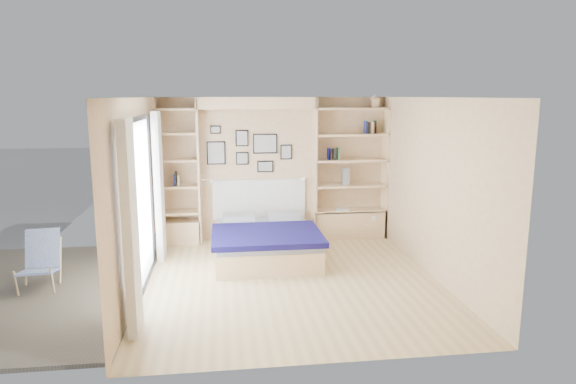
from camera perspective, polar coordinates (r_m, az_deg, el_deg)
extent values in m
plane|color=#CFB779|center=(7.20, 0.32, -9.85)|extent=(4.50, 4.50, 0.00)
plane|color=#D2B085|center=(9.07, -1.61, 2.58)|extent=(4.00, 0.00, 4.00)
plane|color=#D2B085|center=(4.70, 4.09, -5.08)|extent=(4.00, 0.00, 4.00)
plane|color=#D2B085|center=(6.89, -16.39, -0.43)|extent=(0.00, 4.50, 4.50)
plane|color=#D2B085|center=(7.40, 15.86, 0.34)|extent=(0.00, 4.50, 4.50)
plane|color=white|center=(6.74, 0.35, 10.46)|extent=(4.50, 4.50, 0.00)
cube|color=#DEBD88|center=(8.86, -9.89, 2.23)|extent=(0.04, 0.35, 2.50)
cube|color=#DEBD88|center=(9.00, 2.95, 2.51)|extent=(0.04, 0.35, 2.50)
cube|color=#DEBD88|center=(8.78, -3.50, 9.83)|extent=(2.00, 0.35, 0.20)
cube|color=#DEBD88|center=(9.31, 10.73, 2.61)|extent=(0.04, 0.35, 2.50)
cube|color=#DEBD88|center=(8.91, -14.26, 2.11)|extent=(0.04, 0.35, 2.50)
cube|color=#DEBD88|center=(9.33, 6.83, -3.53)|extent=(1.30, 0.35, 0.50)
cube|color=#DEBD88|center=(9.09, -11.89, -4.39)|extent=(0.70, 0.35, 0.40)
cube|color=black|center=(6.77, -16.57, 7.74)|extent=(0.04, 2.08, 0.06)
cube|color=black|center=(7.21, -15.64, -9.99)|extent=(0.04, 2.08, 0.06)
cube|color=black|center=(5.93, -17.50, -3.73)|extent=(0.04, 0.06, 2.20)
cube|color=black|center=(7.90, -15.01, -0.09)|extent=(0.04, 0.06, 2.20)
cube|color=silver|center=(6.91, -16.17, -1.49)|extent=(0.01, 2.00, 2.20)
cube|color=white|center=(5.64, -17.11, -3.92)|extent=(0.10, 0.45, 2.30)
cube|color=white|center=(8.16, -14.15, 0.64)|extent=(0.10, 0.45, 2.30)
cube|color=#DEBD88|center=(9.27, 6.86, -2.03)|extent=(1.30, 0.35, 0.04)
cube|color=#DEBD88|center=(9.18, 6.93, 0.71)|extent=(1.30, 0.35, 0.04)
cube|color=#DEBD88|center=(9.12, 6.99, 3.50)|extent=(1.30, 0.35, 0.04)
cube|color=#DEBD88|center=(9.07, 7.05, 6.32)|extent=(1.30, 0.35, 0.04)
cube|color=#DEBD88|center=(9.05, 7.12, 9.16)|extent=(1.30, 0.35, 0.04)
cube|color=#DEBD88|center=(9.01, -11.98, -2.24)|extent=(0.70, 0.35, 0.04)
cube|color=#DEBD88|center=(8.92, -12.09, 0.58)|extent=(0.70, 0.35, 0.04)
cube|color=#DEBD88|center=(8.85, -12.20, 3.45)|extent=(0.70, 0.35, 0.04)
cube|color=#DEBD88|center=(8.81, -12.31, 6.36)|extent=(0.70, 0.35, 0.04)
cube|color=#DEBD88|center=(8.79, -12.42, 8.96)|extent=(0.70, 0.35, 0.04)
cube|color=#DEBD88|center=(8.14, -2.58, -6.16)|extent=(1.54, 1.92, 0.34)
cube|color=#A0A5AF|center=(8.08, -2.59, -4.68)|extent=(1.50, 1.88, 0.10)
cube|color=#100D42|center=(7.75, -2.39, -4.82)|extent=(1.64, 1.35, 0.08)
cube|color=#A0A5AF|center=(8.67, -5.51, -2.90)|extent=(0.53, 0.38, 0.12)
cube|color=#A0A5AF|center=(8.73, -0.46, -2.76)|extent=(0.53, 0.38, 0.12)
cube|color=white|center=(9.11, -3.23, -0.78)|extent=(1.64, 0.04, 0.70)
cube|color=black|center=(8.96, -7.99, 4.32)|extent=(0.32, 0.02, 0.40)
cube|color=gray|center=(8.95, -7.99, 4.31)|extent=(0.28, 0.01, 0.36)
cube|color=black|center=(8.94, -5.14, 5.98)|extent=(0.22, 0.02, 0.28)
cube|color=gray|center=(8.93, -5.13, 5.97)|extent=(0.18, 0.01, 0.24)
cube|color=black|center=(8.98, -5.10, 3.75)|extent=(0.22, 0.02, 0.22)
cube|color=gray|center=(8.97, -5.10, 3.74)|extent=(0.18, 0.01, 0.18)
cube|color=black|center=(8.98, -2.56, 5.38)|extent=(0.42, 0.02, 0.34)
cube|color=gray|center=(8.97, -2.56, 5.38)|extent=(0.38, 0.01, 0.30)
cube|color=black|center=(9.02, -2.54, 2.85)|extent=(0.28, 0.02, 0.20)
cube|color=gray|center=(9.01, -2.54, 2.85)|extent=(0.24, 0.01, 0.16)
cube|color=black|center=(9.03, -0.21, 4.47)|extent=(0.20, 0.02, 0.26)
cube|color=gray|center=(9.02, -0.20, 4.46)|extent=(0.16, 0.01, 0.22)
cube|color=black|center=(8.93, -8.06, 6.87)|extent=(0.18, 0.02, 0.14)
cube|color=gray|center=(8.91, -8.06, 6.87)|extent=(0.14, 0.01, 0.10)
cylinder|color=silver|center=(8.80, -8.97, 1.35)|extent=(0.20, 0.02, 0.02)
cone|color=white|center=(8.80, -8.32, 1.23)|extent=(0.13, 0.12, 0.15)
cylinder|color=silver|center=(8.92, 2.15, 1.60)|extent=(0.20, 0.02, 0.02)
cone|color=white|center=(8.90, 1.51, 1.46)|extent=(0.13, 0.12, 0.15)
cube|color=#A51E1E|center=(9.01, 4.57, 4.11)|extent=(0.02, 0.15, 0.16)
cube|color=navy|center=(9.01, 4.57, 4.23)|extent=(0.03, 0.15, 0.20)
cube|color=black|center=(9.03, 5.11, 4.20)|extent=(0.03, 0.15, 0.19)
cube|color=#26593F|center=(9.04, 5.59, 4.29)|extent=(0.03, 0.15, 0.22)
cube|color=#973624|center=(9.13, 8.66, 7.02)|extent=(0.02, 0.15, 0.19)
cube|color=navy|center=(9.12, 8.61, 7.13)|extent=(0.03, 0.15, 0.22)
cube|color=black|center=(9.13, 8.85, 7.07)|extent=(0.03, 0.15, 0.20)
cube|color=#BFB28C|center=(9.15, 9.24, 7.07)|extent=(0.04, 0.15, 0.21)
cube|color=#26593F|center=(9.17, 9.58, 7.13)|extent=(0.03, 0.15, 0.22)
cube|color=#9D4F29|center=(9.17, 9.56, 7.03)|extent=(0.03, 0.15, 0.19)
cube|color=navy|center=(8.90, -12.49, 1.31)|extent=(0.02, 0.15, 0.19)
cube|color=black|center=(8.89, -12.36, 1.46)|extent=(0.03, 0.15, 0.24)
cube|color=tan|center=(8.89, -12.04, 1.30)|extent=(0.03, 0.15, 0.19)
cube|color=#DEBD88|center=(9.15, 9.60, 9.71)|extent=(0.13, 0.13, 0.15)
cone|color=#DEBD88|center=(9.15, 9.62, 10.43)|extent=(0.20, 0.20, 0.08)
cube|color=slate|center=(9.13, 6.41, 1.75)|extent=(0.12, 0.12, 0.30)
cube|color=white|center=(9.17, 6.05, -1.92)|extent=(0.22, 0.16, 0.03)
cube|color=#6D6150|center=(7.63, -28.02, -9.96)|extent=(3.20, 4.00, 0.05)
cylinder|color=tan|center=(7.38, -27.98, -9.04)|extent=(0.04, 0.13, 0.38)
cylinder|color=tan|center=(7.28, -24.70, -9.02)|extent=(0.04, 0.13, 0.38)
cylinder|color=tan|center=(7.84, -27.07, -7.09)|extent=(0.06, 0.32, 0.63)
cylinder|color=tan|center=(7.75, -23.99, -7.04)|extent=(0.06, 0.32, 0.63)
cube|color=#2646A1|center=(7.48, -26.07, -7.98)|extent=(0.49, 0.57, 0.14)
cube|color=#2646A1|center=(7.76, -25.61, -5.64)|extent=(0.46, 0.25, 0.51)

